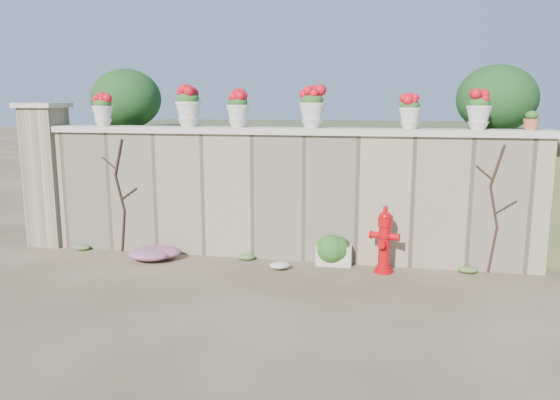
% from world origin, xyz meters
% --- Properties ---
extents(ground, '(80.00, 80.00, 0.00)m').
position_xyz_m(ground, '(0.00, 0.00, 0.00)').
color(ground, '#4C3D26').
rests_on(ground, ground).
extents(stone_wall, '(8.00, 0.40, 2.00)m').
position_xyz_m(stone_wall, '(0.00, 1.80, 1.00)').
color(stone_wall, gray).
rests_on(stone_wall, ground).
extents(wall_cap, '(8.10, 0.52, 0.10)m').
position_xyz_m(wall_cap, '(0.00, 1.80, 2.05)').
color(wall_cap, beige).
rests_on(wall_cap, stone_wall).
extents(gate_pillar, '(0.72, 0.72, 2.48)m').
position_xyz_m(gate_pillar, '(-4.15, 1.80, 1.26)').
color(gate_pillar, gray).
rests_on(gate_pillar, ground).
extents(raised_fill, '(9.00, 6.00, 2.00)m').
position_xyz_m(raised_fill, '(0.00, 5.00, 1.00)').
color(raised_fill, '#384C23').
rests_on(raised_fill, ground).
extents(back_shrub_left, '(1.30, 1.30, 1.10)m').
position_xyz_m(back_shrub_left, '(-3.20, 3.00, 2.55)').
color(back_shrub_left, '#143814').
rests_on(back_shrub_left, raised_fill).
extents(back_shrub_right, '(1.30, 1.30, 1.10)m').
position_xyz_m(back_shrub_right, '(3.40, 3.00, 2.55)').
color(back_shrub_right, '#143814').
rests_on(back_shrub_right, raised_fill).
extents(vine_left, '(0.60, 0.04, 1.91)m').
position_xyz_m(vine_left, '(-2.67, 1.58, 0.99)').
color(vine_left, black).
rests_on(vine_left, ground).
extents(vine_right, '(0.60, 0.04, 1.91)m').
position_xyz_m(vine_right, '(3.23, 1.58, 0.99)').
color(vine_right, black).
rests_on(vine_right, ground).
extents(fire_hydrant, '(0.44, 0.31, 1.00)m').
position_xyz_m(fire_hydrant, '(1.67, 1.29, 0.50)').
color(fire_hydrant, '#BC070D').
rests_on(fire_hydrant, ground).
extents(planter_box, '(0.55, 0.33, 0.45)m').
position_xyz_m(planter_box, '(0.91, 1.55, 0.21)').
color(planter_box, beige).
rests_on(planter_box, ground).
extents(green_shrub, '(0.62, 0.55, 0.58)m').
position_xyz_m(green_shrub, '(0.91, 1.55, 0.29)').
color(green_shrub, '#1E5119').
rests_on(green_shrub, ground).
extents(magenta_clump, '(1.01, 0.67, 0.27)m').
position_xyz_m(magenta_clump, '(-1.98, 1.16, 0.13)').
color(magenta_clump, '#C928A0').
rests_on(magenta_clump, ground).
extents(white_flowers, '(0.45, 0.36, 0.16)m').
position_xyz_m(white_flowers, '(0.12, 1.11, 0.08)').
color(white_flowers, white).
rests_on(white_flowers, ground).
extents(urn_pot_0, '(0.34, 0.34, 0.54)m').
position_xyz_m(urn_pot_0, '(-3.03, 1.80, 2.36)').
color(urn_pot_0, beige).
rests_on(urn_pot_0, wall_cap).
extents(urn_pot_1, '(0.41, 0.41, 0.65)m').
position_xyz_m(urn_pot_1, '(-1.52, 1.80, 2.42)').
color(urn_pot_1, beige).
rests_on(urn_pot_1, wall_cap).
extents(urn_pot_2, '(0.36, 0.36, 0.57)m').
position_xyz_m(urn_pot_2, '(-0.69, 1.80, 2.38)').
color(urn_pot_2, beige).
rests_on(urn_pot_2, wall_cap).
extents(urn_pot_3, '(0.40, 0.40, 0.62)m').
position_xyz_m(urn_pot_3, '(0.50, 1.80, 2.41)').
color(urn_pot_3, beige).
rests_on(urn_pot_3, wall_cap).
extents(urn_pot_4, '(0.33, 0.33, 0.51)m').
position_xyz_m(urn_pot_4, '(1.98, 1.80, 2.35)').
color(urn_pot_4, beige).
rests_on(urn_pot_4, wall_cap).
extents(urn_pot_5, '(0.36, 0.36, 0.56)m').
position_xyz_m(urn_pot_5, '(2.96, 1.80, 2.38)').
color(urn_pot_5, beige).
rests_on(urn_pot_5, wall_cap).
extents(terracotta_pot, '(0.22, 0.22, 0.27)m').
position_xyz_m(terracotta_pot, '(3.68, 1.80, 2.22)').
color(terracotta_pot, '#BC5639').
rests_on(terracotta_pot, wall_cap).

